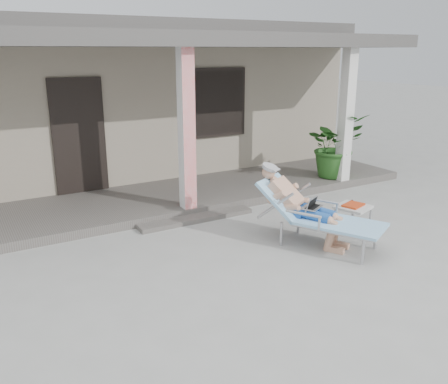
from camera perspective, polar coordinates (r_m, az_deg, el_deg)
ground at (r=6.41m, az=4.29°, el=-8.39°), size 60.00×60.00×0.00m
house at (r=11.78m, az=-13.98°, el=11.16°), size 10.40×5.40×3.30m
porch_deck at (r=8.84m, az=-6.72°, el=-0.74°), size 10.00×2.00×0.15m
porch_overhang at (r=8.39m, az=-7.22°, el=17.12°), size 10.00×2.30×2.85m
porch_step at (r=7.87m, az=-3.33°, el=-3.19°), size 2.00×0.30×0.07m
lounger at (r=6.84m, az=10.30°, el=-0.31°), size 1.43×1.90×1.20m
side_table at (r=7.62m, az=15.26°, el=-1.90°), size 0.60×0.60×0.42m
potted_palm at (r=10.13m, az=13.16°, el=5.48°), size 1.20×1.04×1.32m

